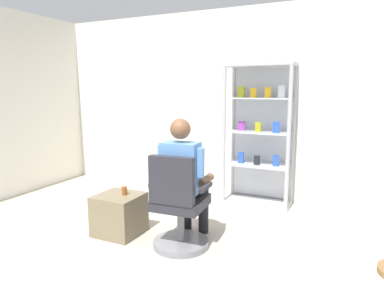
# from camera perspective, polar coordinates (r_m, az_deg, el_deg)

# --- Properties ---
(back_wall) EXTENTS (6.00, 0.10, 2.70)m
(back_wall) POSITION_cam_1_polar(r_m,az_deg,el_deg) (5.02, 7.61, 6.59)
(back_wall) COLOR silver
(back_wall) RESTS_ON ground
(display_cabinet_main) EXTENTS (0.90, 0.45, 1.90)m
(display_cabinet_main) POSITION_cam_1_polar(r_m,az_deg,el_deg) (4.72, 11.31, 1.66)
(display_cabinet_main) COLOR #B7B7BC
(display_cabinet_main) RESTS_ON ground
(office_chair) EXTENTS (0.58, 0.56, 0.96)m
(office_chair) POSITION_cam_1_polar(r_m,az_deg,el_deg) (3.38, -2.28, -11.09)
(office_chair) COLOR slate
(office_chair) RESTS_ON ground
(seated_shopkeeper) EXTENTS (0.50, 0.58, 1.29)m
(seated_shopkeeper) POSITION_cam_1_polar(r_m,az_deg,el_deg) (3.43, -1.21, -5.22)
(seated_shopkeeper) COLOR black
(seated_shopkeeper) RESTS_ON ground
(storage_crate) EXTENTS (0.46, 0.46, 0.44)m
(storage_crate) POSITION_cam_1_polar(r_m,az_deg,el_deg) (3.86, -12.11, -11.45)
(storage_crate) COLOR #72664C
(storage_crate) RESTS_ON ground
(tea_glass) EXTENTS (0.06, 0.06, 0.09)m
(tea_glass) POSITION_cam_1_polar(r_m,az_deg,el_deg) (3.77, -11.29, -7.68)
(tea_glass) COLOR brown
(tea_glass) RESTS_ON storage_crate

